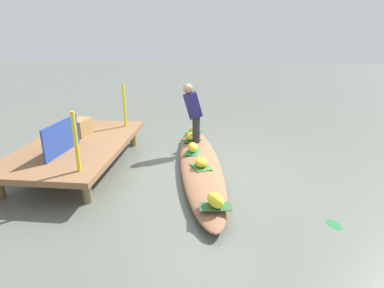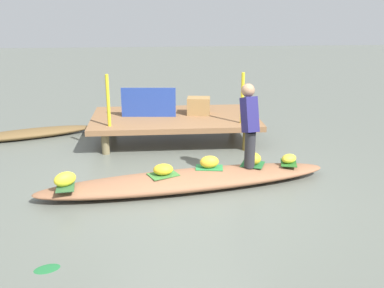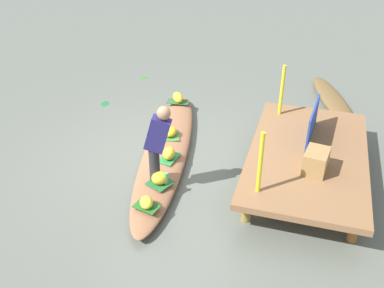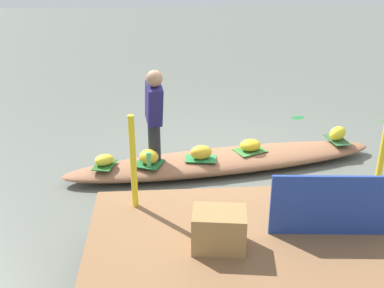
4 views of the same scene
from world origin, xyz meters
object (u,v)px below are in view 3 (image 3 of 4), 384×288
(moored_boat, at_px, (333,100))
(banana_bunch_4, at_px, (146,202))
(banana_bunch_0, at_px, (178,97))
(vendor_person, at_px, (158,140))
(water_bottle, at_px, (166,179))
(market_banner, at_px, (313,122))
(banana_bunch_1, at_px, (169,153))
(banana_bunch_3, at_px, (160,178))
(produce_crate, at_px, (316,161))
(vendor_boat, at_px, (166,152))
(banana_bunch_2, at_px, (170,132))

(moored_boat, height_order, banana_bunch_4, banana_bunch_4)
(banana_bunch_0, distance_m, vendor_person, 2.76)
(water_bottle, distance_m, market_banner, 2.58)
(banana_bunch_0, bearing_deg, banana_bunch_1, 14.27)
(banana_bunch_1, bearing_deg, banana_bunch_3, 7.70)
(banana_bunch_3, distance_m, water_bottle, 0.10)
(water_bottle, bearing_deg, banana_bunch_1, -164.44)
(market_banner, relative_size, produce_crate, 2.37)
(banana_bunch_4, distance_m, produce_crate, 2.52)
(moored_boat, relative_size, market_banner, 2.41)
(produce_crate, bearing_deg, moored_boat, 175.67)
(produce_crate, bearing_deg, water_bottle, -73.50)
(vendor_boat, relative_size, water_bottle, 21.87)
(banana_bunch_3, relative_size, water_bottle, 1.27)
(banana_bunch_4, distance_m, water_bottle, 0.58)
(banana_bunch_3, distance_m, banana_bunch_4, 0.57)
(vendor_person, relative_size, market_banner, 1.20)
(banana_bunch_3, xyz_separation_m, market_banner, (-1.60, 2.08, 0.44))
(banana_bunch_4, bearing_deg, vendor_person, -175.83)
(water_bottle, bearing_deg, produce_crate, 106.50)
(vendor_boat, bearing_deg, moored_boat, 127.87)
(moored_boat, height_order, banana_bunch_3, banana_bunch_3)
(banana_bunch_0, xyz_separation_m, banana_bunch_3, (2.72, 0.61, -0.01))
(market_banner, bearing_deg, vendor_person, -49.55)
(banana_bunch_0, bearing_deg, vendor_person, 12.24)
(water_bottle, bearing_deg, moored_boat, 149.56)
(banana_bunch_2, relative_size, banana_bunch_4, 1.15)
(banana_bunch_1, distance_m, banana_bunch_4, 1.26)
(moored_boat, distance_m, produce_crate, 3.45)
(banana_bunch_1, distance_m, market_banner, 2.40)
(moored_boat, xyz_separation_m, banana_bunch_4, (4.59, -2.45, 0.22))
(banana_bunch_1, height_order, produce_crate, produce_crate)
(moored_boat, height_order, vendor_person, vendor_person)
(banana_bunch_0, xyz_separation_m, market_banner, (1.12, 2.69, 0.43))
(banana_bunch_3, bearing_deg, banana_bunch_2, -167.24)
(banana_bunch_2, height_order, banana_bunch_4, banana_bunch_2)
(produce_crate, bearing_deg, vendor_boat, -99.42)
(moored_boat, bearing_deg, banana_bunch_2, -65.10)
(vendor_person, height_order, market_banner, vendor_person)
(banana_bunch_3, bearing_deg, market_banner, 127.58)
(market_banner, bearing_deg, banana_bunch_3, -47.53)
(banana_bunch_4, bearing_deg, water_bottle, 171.20)
(moored_boat, distance_m, water_bottle, 4.66)
(water_bottle, bearing_deg, vendor_person, -122.10)
(banana_bunch_1, relative_size, market_banner, 0.28)
(moored_boat, distance_m, banana_bunch_1, 4.20)
(banana_bunch_4, bearing_deg, market_banner, 136.35)
(vendor_person, bearing_deg, banana_bunch_4, 4.17)
(vendor_boat, xyz_separation_m, banana_bunch_2, (-0.35, -0.04, 0.20))
(moored_boat, distance_m, banana_bunch_2, 3.83)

